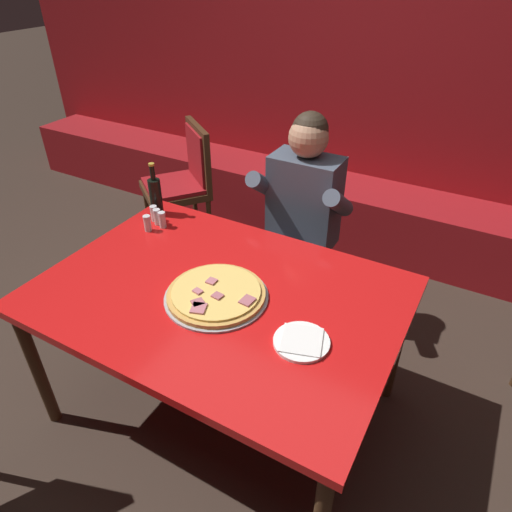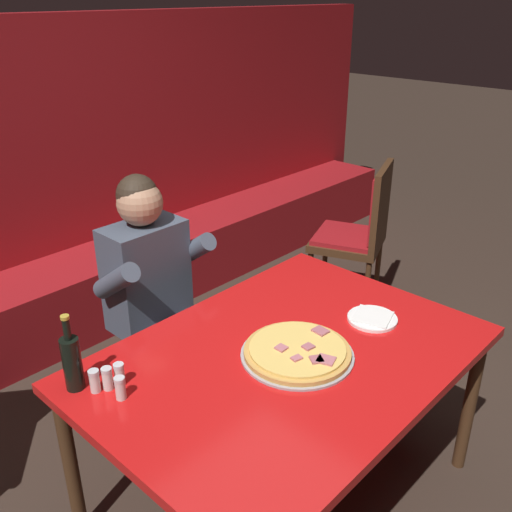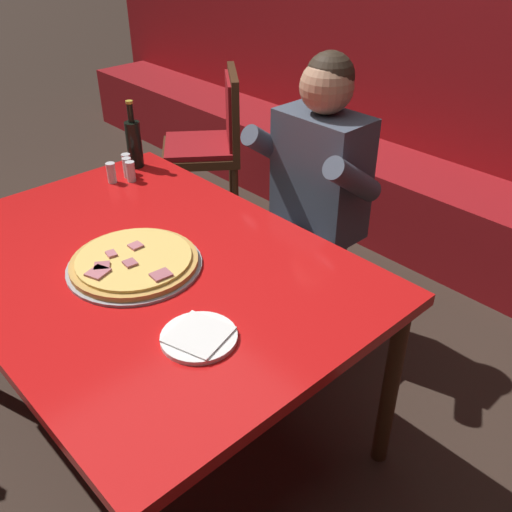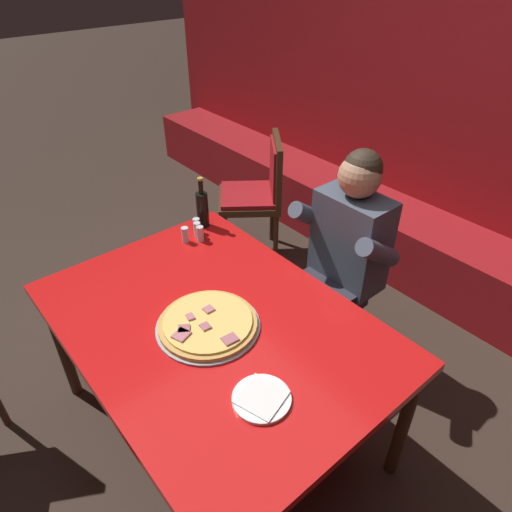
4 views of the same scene
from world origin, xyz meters
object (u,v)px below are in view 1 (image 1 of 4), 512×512
Objects in this scene: main_dining_table at (219,303)px; plate_white_paper at (302,341)px; dining_chair_side_aisle at (184,178)px; shaker_black_pepper at (154,214)px; shaker_parmesan at (162,220)px; beer_bottle at (156,195)px; shaker_oregano at (157,218)px; shaker_red_pepper_flakes at (147,224)px; pizza at (216,294)px; diner_seated_blue_shirt at (298,219)px.

main_dining_table is 0.45m from plate_white_paper.
dining_chair_side_aisle reaches higher than main_dining_table.
dining_chair_side_aisle reaches higher than shaker_black_pepper.
beer_bottle is at bearing 139.42° from shaker_parmesan.
shaker_oregano and shaker_red_pepper_flakes have the same top height.
pizza is at bearing -66.46° from main_dining_table.
plate_white_paper is 1.99m from dining_chair_side_aisle.
diner_seated_blue_shirt is (0.67, 0.38, -0.15)m from beer_bottle.
diner_seated_blue_shirt is at bearing 41.43° from shaker_parmesan.
plate_white_paper is 0.16× the size of diner_seated_blue_shirt.
beer_bottle is 3.40× the size of shaker_parmesan.
shaker_red_pepper_flakes is (0.04, -0.10, 0.00)m from shaker_black_pepper.
shaker_parmesan is 0.08m from shaker_red_pepper_flakes.
shaker_black_pepper reaches higher than main_dining_table.
dining_chair_side_aisle is at bearing 118.62° from beer_bottle.
main_dining_table is 7.24× the size of plate_white_paper.
pizza is at bearing -24.96° from shaker_red_pepper_flakes.
plate_white_paper is 1.08m from shaker_red_pepper_flakes.
diner_seated_blue_shirt is at bearing 89.70° from main_dining_table.
shaker_black_pepper is 0.09m from shaker_parmesan.
shaker_black_pepper and shaker_parmesan have the same top height.
shaker_oregano is at bearing -28.14° from shaker_black_pepper.
pizza is at bearing -89.09° from diner_seated_blue_shirt.
shaker_black_pepper reaches higher than pizza.
shaker_oregano is at bearing -50.22° from beer_bottle.
shaker_red_pepper_flakes is at bearing -65.96° from beer_bottle.
dining_chair_side_aisle is (-1.08, 1.17, -0.12)m from main_dining_table.
main_dining_table is at bearing -28.47° from shaker_oregano.
beer_bottle reaches higher than shaker_red_pepper_flakes.
plate_white_paper is at bearing -8.97° from pizza.
shaker_parmesan is at bearing 157.12° from plate_white_paper.
main_dining_table is at bearing -22.35° from shaker_red_pepper_flakes.
shaker_parmesan reaches higher than main_dining_table.
shaker_red_pepper_flakes is (-0.59, 0.24, 0.10)m from main_dining_table.
dining_chair_side_aisle reaches higher than shaker_parmesan.
diner_seated_blue_shirt is at bearing 30.02° from beer_bottle.
beer_bottle is (-0.68, 0.45, 0.09)m from pizza.
beer_bottle is 0.92m from dining_chair_side_aisle.
shaker_red_pepper_flakes is at bearing -90.14° from shaker_oregano.
shaker_black_pepper and shaker_oregano have the same top height.
pizza is at bearing -30.51° from shaker_black_pepper.
beer_bottle is (-0.66, 0.41, 0.17)m from main_dining_table.
beer_bottle is 0.20m from shaker_red_pepper_flakes.
pizza is 2.07× the size of plate_white_paper.
pizza is 5.04× the size of shaker_black_pepper.
shaker_black_pepper is at bearing 158.88° from shaker_parmesan.
shaker_red_pepper_flakes is 0.09× the size of dining_chair_side_aisle.
shaker_black_pepper is 1.00× the size of shaker_parmesan.
pizza is 0.42m from plate_white_paper.
diner_seated_blue_shirt reaches higher than shaker_parmesan.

